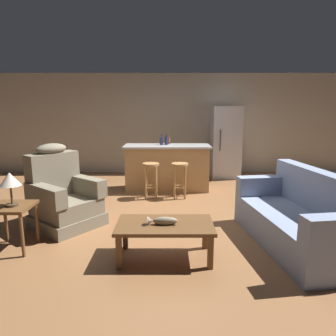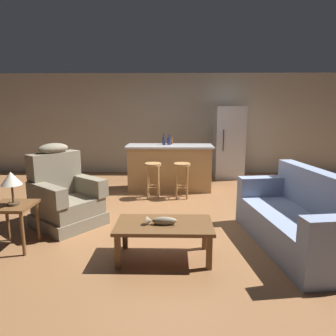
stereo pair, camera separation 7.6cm
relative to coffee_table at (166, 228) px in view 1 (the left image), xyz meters
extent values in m
plane|color=brown|center=(0.02, 1.67, -0.36)|extent=(12.00, 12.00, 0.00)
cube|color=#A89E89|center=(0.02, 4.80, 0.94)|extent=(12.00, 0.05, 2.60)
cube|color=brown|center=(0.00, 0.00, 0.04)|extent=(1.10, 0.60, 0.04)
cube|color=brown|center=(-0.49, -0.24, -0.17)|extent=(0.06, 0.06, 0.38)
cube|color=brown|center=(0.49, -0.24, -0.17)|extent=(0.06, 0.06, 0.38)
cube|color=brown|center=(-0.49, 0.24, -0.17)|extent=(0.06, 0.06, 0.38)
cube|color=brown|center=(0.49, 0.24, -0.17)|extent=(0.06, 0.06, 0.38)
cube|color=#4C3823|center=(0.00, -0.03, 0.06)|extent=(0.22, 0.07, 0.01)
ellipsoid|color=gray|center=(0.00, -0.03, 0.10)|extent=(0.28, 0.09, 0.09)
cone|color=gray|center=(-0.17, -0.03, 0.10)|extent=(0.06, 0.10, 0.10)
cube|color=#8493B2|center=(1.61, 0.33, -0.26)|extent=(1.09, 2.00, 0.20)
cube|color=#8493B2|center=(1.61, 0.33, -0.05)|extent=(1.09, 2.00, 0.22)
cube|color=#8493B2|center=(1.93, 0.38, 0.32)|extent=(0.45, 1.91, 0.52)
cube|color=#8493B2|center=(1.50, 1.18, 0.20)|extent=(0.86, 0.31, 0.28)
cube|color=#756B56|center=(-1.44, 0.97, -0.27)|extent=(1.18, 1.18, 0.18)
cube|color=#756B56|center=(-1.44, 0.97, -0.06)|extent=(1.09, 1.09, 0.24)
cube|color=#756B56|center=(-1.68, 1.16, 0.38)|extent=(0.66, 0.74, 0.64)
ellipsoid|color=#756B56|center=(-1.68, 1.16, 0.76)|extent=(0.49, 0.53, 0.16)
cube|color=#756B56|center=(-1.22, 1.22, 0.19)|extent=(0.74, 0.64, 0.26)
cube|color=#756B56|center=(-1.63, 0.70, 0.19)|extent=(0.74, 0.64, 0.26)
cube|color=brown|center=(-1.85, 0.22, 0.18)|extent=(0.48, 0.48, 0.04)
cylinder|color=brown|center=(-1.65, 0.02, -0.10)|extent=(0.04, 0.04, 0.52)
cylinder|color=brown|center=(-2.05, 0.42, -0.10)|extent=(0.04, 0.04, 0.52)
cylinder|color=brown|center=(-1.65, 0.42, -0.10)|extent=(0.04, 0.04, 0.52)
cylinder|color=#4C3823|center=(-1.82, 0.20, 0.21)|extent=(0.14, 0.14, 0.03)
cylinder|color=#4C3823|center=(-1.82, 0.20, 0.34)|extent=(0.02, 0.02, 0.22)
cone|color=beige|center=(-1.82, 0.20, 0.53)|extent=(0.24, 0.24, 0.16)
cube|color=#AD7F4C|center=(0.02, 3.02, 0.09)|extent=(1.71, 0.63, 0.91)
cube|color=#B2B2B2|center=(0.02, 3.02, 0.57)|extent=(1.80, 0.70, 0.04)
cylinder|color=#A87A47|center=(-0.29, 2.39, 0.30)|extent=(0.32, 0.32, 0.04)
torus|color=#A87A47|center=(-0.29, 2.39, -0.14)|extent=(0.23, 0.23, 0.02)
cylinder|color=#A87A47|center=(-0.39, 2.29, -0.04)|extent=(0.04, 0.04, 0.64)
cylinder|color=#A87A47|center=(-0.19, 2.29, -0.04)|extent=(0.04, 0.04, 0.64)
cylinder|color=#A87A47|center=(-0.39, 2.49, -0.04)|extent=(0.04, 0.04, 0.64)
cylinder|color=#A87A47|center=(-0.19, 2.49, -0.04)|extent=(0.04, 0.04, 0.64)
cylinder|color=#A87A47|center=(0.26, 2.39, 0.30)|extent=(0.32, 0.32, 0.04)
torus|color=#A87A47|center=(0.26, 2.39, -0.14)|extent=(0.23, 0.23, 0.02)
cylinder|color=#A87A47|center=(0.16, 2.29, -0.04)|extent=(0.04, 0.04, 0.64)
cylinder|color=#A87A47|center=(0.36, 2.29, -0.04)|extent=(0.04, 0.04, 0.64)
cylinder|color=#A87A47|center=(0.16, 2.49, -0.04)|extent=(0.04, 0.04, 0.64)
cylinder|color=#A87A47|center=(0.36, 2.49, -0.04)|extent=(0.04, 0.04, 0.64)
cube|color=#B7B7BC|center=(1.47, 4.22, 0.52)|extent=(0.70, 0.66, 1.76)
cylinder|color=#333338|center=(1.28, 3.87, 0.60)|extent=(0.02, 0.02, 0.50)
cylinder|color=#23284C|center=(0.00, 3.11, 0.66)|extent=(0.08, 0.08, 0.16)
cylinder|color=#23284C|center=(0.00, 3.11, 0.78)|extent=(0.03, 0.03, 0.07)
cylinder|color=brown|center=(0.05, 3.21, 0.66)|extent=(0.07, 0.07, 0.14)
cylinder|color=brown|center=(0.05, 3.21, 0.76)|extent=(0.03, 0.03, 0.06)
cylinder|color=#23284C|center=(-0.11, 3.09, 0.66)|extent=(0.06, 0.06, 0.16)
cylinder|color=#23284C|center=(-0.11, 3.09, 0.78)|extent=(0.02, 0.02, 0.07)
camera|label=1|loc=(0.04, -3.21, 1.33)|focal=32.00mm
camera|label=2|loc=(0.11, -3.21, 1.33)|focal=32.00mm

